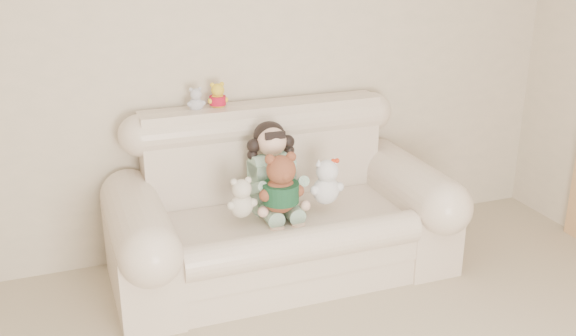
{
  "coord_description": "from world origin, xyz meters",
  "views": [
    {
      "loc": [
        -1.2,
        -1.52,
        2.11
      ],
      "look_at": [
        0.07,
        1.9,
        0.75
      ],
      "focal_mm": 41.27,
      "sensor_mm": 36.0,
      "label": 1
    }
  ],
  "objects_px": {
    "seated_child": "(272,166)",
    "white_cat": "(326,177)",
    "sofa": "(282,198)",
    "brown_teddy": "(281,178)",
    "cream_teddy": "(241,194)"
  },
  "relations": [
    {
      "from": "sofa",
      "to": "brown_teddy",
      "type": "height_order",
      "value": "sofa"
    },
    {
      "from": "seated_child",
      "to": "sofa",
      "type": "bearing_deg",
      "value": -71.28
    },
    {
      "from": "brown_teddy",
      "to": "seated_child",
      "type": "bearing_deg",
      "value": 74.67
    },
    {
      "from": "sofa",
      "to": "brown_teddy",
      "type": "distance_m",
      "value": 0.26
    },
    {
      "from": "white_cat",
      "to": "cream_teddy",
      "type": "distance_m",
      "value": 0.54
    },
    {
      "from": "seated_child",
      "to": "cream_teddy",
      "type": "relative_size",
      "value": 2.0
    },
    {
      "from": "seated_child",
      "to": "white_cat",
      "type": "relative_size",
      "value": 1.67
    },
    {
      "from": "seated_child",
      "to": "white_cat",
      "type": "bearing_deg",
      "value": -44.47
    },
    {
      "from": "seated_child",
      "to": "cream_teddy",
      "type": "bearing_deg",
      "value": -148.45
    },
    {
      "from": "sofa",
      "to": "seated_child",
      "type": "relative_size",
      "value": 3.69
    },
    {
      "from": "sofa",
      "to": "seated_child",
      "type": "xyz_separation_m",
      "value": [
        -0.04,
        0.08,
        0.19
      ]
    },
    {
      "from": "sofa",
      "to": "seated_child",
      "type": "distance_m",
      "value": 0.21
    },
    {
      "from": "sofa",
      "to": "cream_teddy",
      "type": "xyz_separation_m",
      "value": [
        -0.3,
        -0.14,
        0.13
      ]
    },
    {
      "from": "white_cat",
      "to": "sofa",
      "type": "bearing_deg",
      "value": 146.65
    },
    {
      "from": "white_cat",
      "to": "seated_child",
      "type": "bearing_deg",
      "value": 137.95
    }
  ]
}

